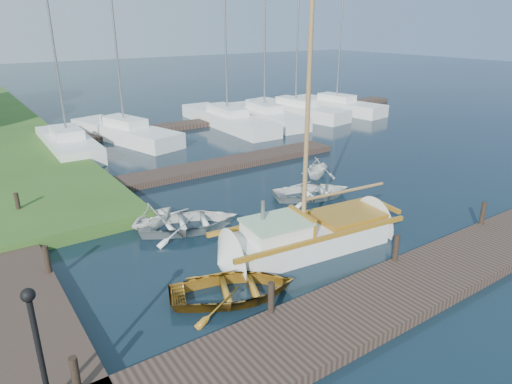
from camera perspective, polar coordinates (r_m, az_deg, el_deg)
ground at (r=16.56m, az=0.00°, el=-3.89°), size 160.00×160.00×0.00m
near_dock at (r=12.61m, az=16.02°, el=-12.43°), size 18.00×2.20×0.30m
left_dock at (r=15.91m, az=-29.30°, el=-7.20°), size 2.20×18.00×0.30m
far_dock at (r=22.68m, az=-5.16°, el=3.26°), size 14.00×1.60×0.30m
pontoon at (r=34.60m, az=-1.38°, el=9.34°), size 30.00×1.60×0.30m
mooring_post_0 at (r=9.69m, az=-21.64°, el=-20.53°), size 0.16×0.16×0.80m
mooring_post_1 at (r=11.12m, az=1.91°, el=-13.03°), size 0.16×0.16×0.80m
mooring_post_2 at (r=13.92m, az=17.11°, el=-6.66°), size 0.16×0.16×0.80m
mooring_post_3 at (r=17.45m, az=26.49°, el=-2.37°), size 0.16×0.16×0.80m
mooring_post_4 at (r=13.95m, az=-24.66°, el=-7.65°), size 0.16×0.16×0.80m
mooring_post_5 at (r=18.54m, az=-27.64°, el=-1.28°), size 0.16×0.16×0.80m
lamp_post at (r=8.95m, az=-25.84°, el=-15.56°), size 0.24×0.24×2.44m
sailboat at (r=14.89m, az=7.03°, el=-5.53°), size 7.31×2.69×9.83m
dinghy at (r=12.22m, az=-2.84°, el=-11.61°), size 3.97×3.42×0.69m
tender_a at (r=16.10m, az=-8.43°, el=-3.45°), size 4.10×3.45×0.73m
tender_b at (r=16.41m, az=-12.82°, el=-2.65°), size 2.56×2.43×1.06m
tender_c at (r=18.97m, az=7.04°, el=0.29°), size 3.83×3.28×0.67m
tender_d at (r=21.49m, az=7.71°, el=3.24°), size 2.61×2.50×1.07m
marina_boat_0 at (r=27.45m, az=-22.45°, el=5.74°), size 2.40×7.39×10.53m
marina_boat_1 at (r=29.31m, az=-16.09°, el=7.35°), size 4.41×8.95×11.49m
marina_boat_3 at (r=32.13m, az=-3.61°, el=9.19°), size 2.42×10.11×10.70m
marina_boat_4 at (r=33.29m, az=1.05°, el=9.64°), size 2.67×8.54×11.27m
marina_boat_5 at (r=35.73m, az=4.95°, el=10.32°), size 3.72×9.12×12.09m
marina_boat_6 at (r=38.05m, az=10.00°, el=10.69°), size 3.52×8.47×9.35m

